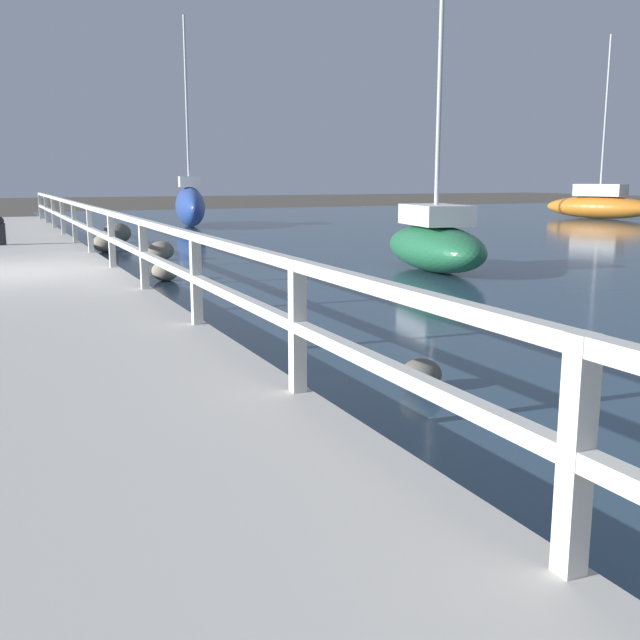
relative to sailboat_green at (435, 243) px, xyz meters
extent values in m
plane|color=#4C473D|center=(-7.94, 0.27, -0.56)|extent=(120.00, 120.00, 0.00)
cube|color=beige|center=(-7.94, 0.27, -0.38)|extent=(3.72, 36.00, 0.36)
cube|color=silver|center=(-6.18, -10.53, 0.27)|extent=(0.10, 0.10, 0.94)
cube|color=silver|center=(-6.18, -7.83, 0.27)|extent=(0.10, 0.10, 0.94)
cube|color=silver|center=(-6.18, -5.13, 0.27)|extent=(0.10, 0.10, 0.94)
cube|color=silver|center=(-6.18, -2.43, 0.27)|extent=(0.10, 0.10, 0.94)
cube|color=silver|center=(-6.18, 0.27, 0.27)|extent=(0.10, 0.10, 0.94)
cube|color=silver|center=(-6.18, 2.97, 0.27)|extent=(0.10, 0.10, 0.94)
cube|color=silver|center=(-6.18, 5.67, 0.27)|extent=(0.10, 0.10, 0.94)
cube|color=silver|center=(-6.18, 8.37, 0.27)|extent=(0.10, 0.10, 0.94)
cube|color=silver|center=(-6.18, 11.07, 0.27)|extent=(0.10, 0.10, 0.94)
cube|color=silver|center=(-6.18, 13.77, 0.27)|extent=(0.10, 0.10, 0.94)
cube|color=silver|center=(-6.18, 16.47, 0.27)|extent=(0.10, 0.10, 0.94)
cube|color=silver|center=(-6.18, 0.27, 0.69)|extent=(0.09, 32.50, 0.08)
cube|color=silver|center=(-6.18, 0.27, 0.27)|extent=(0.09, 32.50, 0.08)
ellipsoid|color=gray|center=(-5.37, 6.59, -0.33)|extent=(0.61, 0.55, 0.46)
ellipsoid|color=slate|center=(-4.52, 4.18, -0.34)|extent=(0.58, 0.52, 0.43)
ellipsoid|color=#666056|center=(-4.70, 9.02, -0.27)|extent=(0.77, 0.70, 0.58)
ellipsoid|color=#666056|center=(-4.71, -7.10, -0.42)|extent=(0.37, 0.33, 0.28)
ellipsoid|color=gray|center=(-5.19, 0.79, -0.37)|extent=(0.49, 0.44, 0.37)
cylinder|color=black|center=(-7.79, 5.54, 0.04)|extent=(0.25, 0.25, 0.48)
ellipsoid|color=#236B42|center=(0.00, 0.00, -0.09)|extent=(1.94, 3.71, 0.91)
cube|color=silver|center=(0.00, 0.00, 0.56)|extent=(1.21, 1.72, 0.39)
cylinder|color=silver|center=(0.00, 0.00, 2.48)|extent=(0.09, 0.09, 4.25)
ellipsoid|color=#2D4C9E|center=(-0.94, 15.46, 0.18)|extent=(2.01, 5.33, 1.46)
cube|color=silver|center=(-0.94, 15.46, 1.11)|extent=(0.99, 1.55, 0.39)
cylinder|color=silver|center=(-0.94, 15.46, 3.97)|extent=(0.09, 0.09, 6.11)
ellipsoid|color=orange|center=(17.13, 13.18, -0.05)|extent=(3.22, 5.16, 0.99)
cube|color=silver|center=(17.13, 13.18, 0.71)|extent=(1.75, 2.36, 0.53)
cylinder|color=silver|center=(17.13, 13.18, 3.87)|extent=(0.09, 0.09, 6.86)
camera|label=1|loc=(-8.12, -12.53, 1.29)|focal=42.00mm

